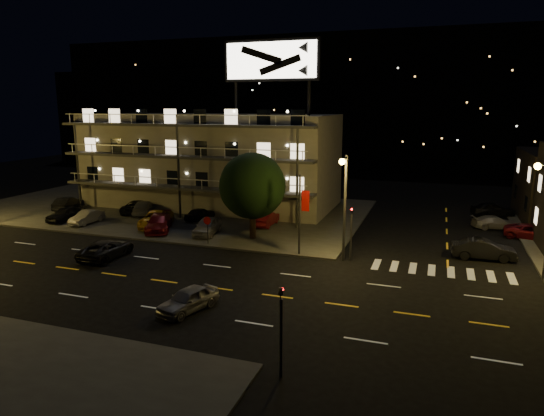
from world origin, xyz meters
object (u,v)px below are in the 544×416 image
(lot_car_4, at_px, (207,226))
(road_car_east, at_px, (188,299))
(lot_car_7, at_px, (144,207))
(road_car_west, at_px, (107,249))
(tree, at_px, (252,188))
(lot_car_2, at_px, (156,219))
(side_car_0, at_px, (484,249))

(lot_car_4, xyz_separation_m, road_car_east, (6.30, -15.04, -0.22))
(lot_car_7, height_order, road_car_west, lot_car_7)
(tree, height_order, lot_car_7, tree)
(road_car_east, bearing_deg, road_car_west, 165.60)
(lot_car_2, relative_size, side_car_0, 1.14)
(side_car_0, bearing_deg, lot_car_2, 86.95)
(lot_car_2, distance_m, lot_car_4, 5.94)
(side_car_0, xyz_separation_m, road_car_east, (-16.72, -15.82, -0.09))
(lot_car_7, height_order, side_car_0, lot_car_7)
(side_car_0, xyz_separation_m, road_car_west, (-27.44, -9.12, -0.07))
(road_car_west, bearing_deg, lot_car_4, -118.39)
(lot_car_7, distance_m, side_car_0, 33.41)
(lot_car_2, height_order, side_car_0, lot_car_2)
(tree, height_order, lot_car_2, tree)
(tree, height_order, lot_car_4, tree)
(road_car_east, bearing_deg, lot_car_7, 146.58)
(lot_car_4, xyz_separation_m, road_car_west, (-4.43, -8.34, -0.20))
(side_car_0, relative_size, road_car_west, 0.93)
(tree, distance_m, side_car_0, 19.12)
(lot_car_4, xyz_separation_m, lot_car_7, (-10.10, 5.20, -0.04))
(road_car_east, xyz_separation_m, road_car_west, (-10.72, 6.69, 0.02))
(lot_car_4, bearing_deg, tree, -7.14)
(lot_car_7, relative_size, side_car_0, 1.05)
(lot_car_7, xyz_separation_m, road_car_east, (16.40, -20.24, -0.18))
(road_car_west, bearing_deg, road_car_east, 147.59)
(lot_car_2, bearing_deg, side_car_0, -17.30)
(lot_car_4, xyz_separation_m, side_car_0, (23.02, 0.78, -0.13))
(tree, xyz_separation_m, side_car_0, (18.72, 0.63, -3.83))
(lot_car_7, bearing_deg, side_car_0, 147.82)
(tree, bearing_deg, road_car_west, -135.78)
(side_car_0, bearing_deg, tree, 89.04)
(lot_car_7, bearing_deg, road_car_west, 88.15)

